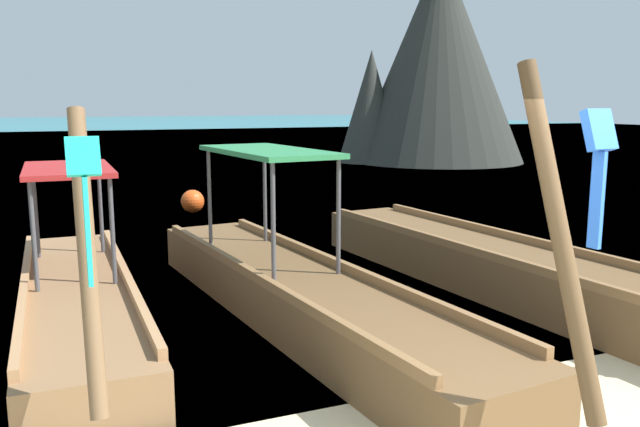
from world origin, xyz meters
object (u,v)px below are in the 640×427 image
(longtail_boat_orange_ribbon, at_px, (493,266))
(longtail_boat_turquoise_ribbon, at_px, (78,299))
(karst_rock, at_px, (434,59))
(mooring_buoy_near, at_px, (193,201))
(longtail_boat_blue_ribbon, at_px, (300,293))

(longtail_boat_orange_ribbon, bearing_deg, longtail_boat_turquoise_ribbon, 173.54)
(karst_rock, height_order, mooring_buoy_near, karst_rock)
(longtail_boat_orange_ribbon, bearing_deg, mooring_buoy_near, 107.89)
(longtail_boat_turquoise_ribbon, height_order, mooring_buoy_near, longtail_boat_turquoise_ribbon)
(mooring_buoy_near, bearing_deg, longtail_boat_orange_ribbon, -72.11)
(longtail_boat_blue_ribbon, xyz_separation_m, karst_rock, (12.65, 17.20, 3.93))
(karst_rock, bearing_deg, longtail_boat_orange_ribbon, -119.99)
(longtail_boat_turquoise_ribbon, height_order, longtail_boat_orange_ribbon, longtail_boat_orange_ribbon)
(longtail_boat_turquoise_ribbon, distance_m, longtail_boat_orange_ribbon, 5.24)
(longtail_boat_turquoise_ribbon, distance_m, karst_rock, 22.53)
(longtail_boat_orange_ribbon, relative_size, karst_rock, 0.81)
(longtail_boat_turquoise_ribbon, relative_size, longtail_boat_blue_ribbon, 0.84)
(longtail_boat_turquoise_ribbon, relative_size, longtail_boat_orange_ribbon, 0.88)
(longtail_boat_orange_ribbon, xyz_separation_m, mooring_buoy_near, (-2.46, 7.63, -0.04))
(mooring_buoy_near, bearing_deg, longtail_boat_blue_ribbon, -92.93)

